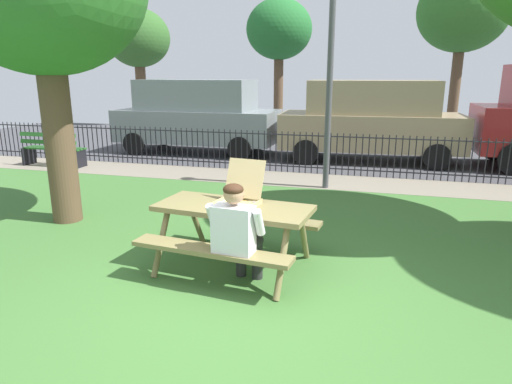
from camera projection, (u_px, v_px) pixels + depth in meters
ground at (258, 265)px, 5.47m from camera, size 28.00×10.53×0.02m
cobblestone_walkway at (313, 181)px, 9.72m from camera, size 28.00×1.40×0.01m
street_asphalt at (334, 147)px, 14.10m from camera, size 28.00×7.99×0.01m
picnic_table_foreground at (234, 220)px, 5.24m from camera, size 1.95×1.66×0.79m
pizza_box_open at (239, 197)px, 5.22m from camera, size 0.54×0.63×0.50m
adult_at_table at (237, 231)px, 4.68m from camera, size 0.63×0.62×1.19m
iron_fence_streetside at (318, 153)px, 10.25m from camera, size 19.27×0.03×0.96m
park_bench_left at (53, 150)px, 11.14m from camera, size 1.60×0.47×0.85m
lamp_post_walkway at (330, 62)px, 8.49m from camera, size 0.28×0.28×4.01m
parked_car_far_left at (197, 115)px, 12.88m from camera, size 4.61×1.97×2.08m
parked_car_left at (371, 119)px, 11.65m from camera, size 4.69×2.14×2.08m
far_tree_left at (138, 40)px, 19.71m from camera, size 2.78×2.78×5.01m
far_tree_midleft at (279, 31)px, 18.03m from camera, size 2.65×2.65×5.16m
far_tree_center at (463, 12)px, 16.17m from camera, size 3.24×3.24×5.89m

